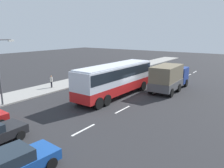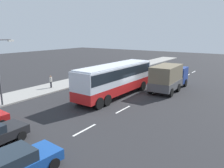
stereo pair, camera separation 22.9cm
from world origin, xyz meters
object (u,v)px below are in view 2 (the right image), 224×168
car_blue_saloon (11,166)px  pedestrian_near_curb (51,81)px  coach_bus (116,77)px  street_lamp (0,67)px  cargo_truck (169,77)px

car_blue_saloon → pedestrian_near_curb: 17.73m
coach_bus → car_blue_saloon: (-14.63, -3.86, -1.39)m
car_blue_saloon → pedestrian_near_curb: bearing=48.3°
street_lamp → cargo_truck: bearing=-36.6°
coach_bus → car_blue_saloon: size_ratio=2.38×
coach_bus → cargo_truck: 6.93m
car_blue_saloon → cargo_truck: bearing=4.7°
pedestrian_near_curb → street_lamp: 7.60m
pedestrian_near_curb → car_blue_saloon: bearing=-76.4°
cargo_truck → car_blue_saloon: cargo_truck is taller
pedestrian_near_curb → coach_bus: bearing=-17.9°
coach_bus → pedestrian_near_curb: coach_bus is taller
cargo_truck → car_blue_saloon: 20.38m
coach_bus → street_lamp: bearing=143.0°
coach_bus → car_blue_saloon: 15.19m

